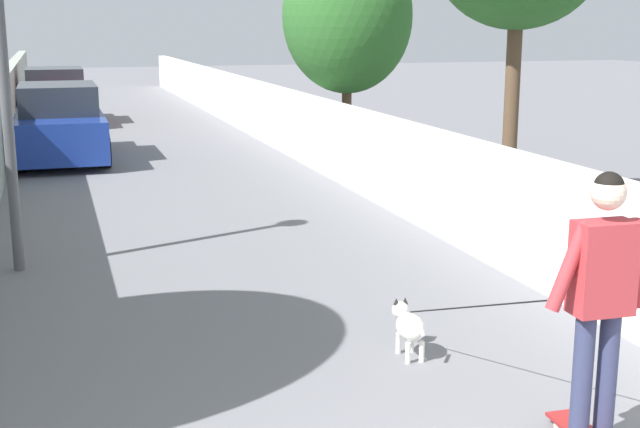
# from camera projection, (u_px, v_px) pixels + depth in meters

# --- Properties ---
(ground_plane) EXTENTS (80.00, 80.00, 0.00)m
(ground_plane) POSITION_uv_depth(u_px,v_px,m) (157.00, 164.00, 16.90)
(ground_plane) COLOR slate
(fence_right) EXTENTS (48.00, 0.30, 1.34)m
(fence_right) POSITION_uv_depth(u_px,v_px,m) (328.00, 137.00, 15.76)
(fence_right) COLOR white
(fence_right) RESTS_ON ground
(tree_right_mid) EXTENTS (2.52, 2.52, 4.36)m
(tree_right_mid) POSITION_uv_depth(u_px,v_px,m) (347.00, 16.00, 16.41)
(tree_right_mid) COLOR brown
(tree_right_mid) RESTS_ON ground
(person_skateboarder) EXTENTS (0.24, 0.71, 1.76)m
(person_skateboarder) POSITION_uv_depth(u_px,v_px,m) (601.00, 286.00, 5.34)
(person_skateboarder) COLOR #333859
(person_skateboarder) RESTS_ON skateboard
(dog) EXTENTS (2.11, 0.63, 1.06)m
(dog) POSITION_uv_depth(u_px,v_px,m) (410.00, 325.00, 7.07)
(dog) COLOR white
(dog) RESTS_ON ground
(car_near) EXTENTS (4.22, 1.80, 1.54)m
(car_near) POSITION_uv_depth(u_px,v_px,m) (60.00, 125.00, 17.31)
(car_near) COLOR navy
(car_near) RESTS_ON ground
(car_far) EXTENTS (3.98, 1.80, 1.54)m
(car_far) POSITION_uv_depth(u_px,v_px,m) (56.00, 98.00, 23.66)
(car_far) COLOR #B71414
(car_far) RESTS_ON ground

